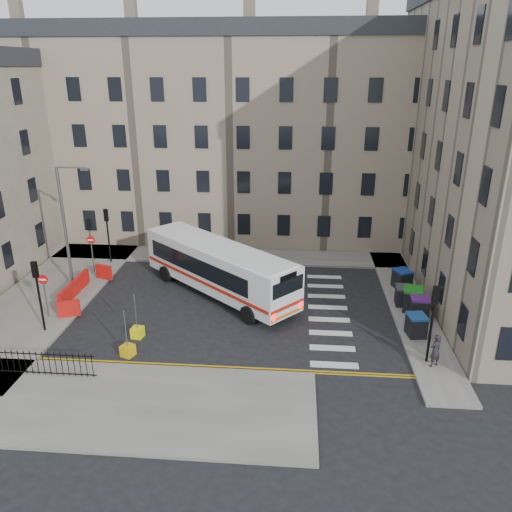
# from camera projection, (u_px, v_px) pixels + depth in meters

# --- Properties ---
(ground) EXTENTS (120.00, 120.00, 0.00)m
(ground) POSITION_uv_depth(u_px,v_px,m) (263.00, 308.00, 30.83)
(ground) COLOR black
(ground) RESTS_ON ground
(pavement_north) EXTENTS (36.00, 3.20, 0.15)m
(pavement_north) POSITION_uv_depth(u_px,v_px,m) (195.00, 255.00, 39.27)
(pavement_north) COLOR slate
(pavement_north) RESTS_ON ground
(pavement_east) EXTENTS (2.40, 26.00, 0.15)m
(pavement_east) POSITION_uv_depth(u_px,v_px,m) (399.00, 285.00, 33.83)
(pavement_east) COLOR slate
(pavement_east) RESTS_ON ground
(pavement_west) EXTENTS (6.00, 22.00, 0.15)m
(pavement_west) POSITION_uv_depth(u_px,v_px,m) (52.00, 292.00, 32.82)
(pavement_west) COLOR slate
(pavement_west) RESTS_ON ground
(pavement_sw) EXTENTS (20.00, 6.00, 0.15)m
(pavement_sw) POSITION_uv_depth(u_px,v_px,m) (89.00, 402.00, 22.03)
(pavement_sw) COLOR slate
(pavement_sw) RESTS_ON ground
(terrace_north) EXTENTS (38.30, 10.80, 17.20)m
(terrace_north) POSITION_uv_depth(u_px,v_px,m) (195.00, 133.00, 42.74)
(terrace_north) COLOR gray
(terrace_north) RESTS_ON ground
(traffic_light_east) EXTENTS (0.28, 0.22, 4.10)m
(traffic_light_east) POSITION_uv_depth(u_px,v_px,m) (433.00, 313.00, 24.02)
(traffic_light_east) COLOR black
(traffic_light_east) RESTS_ON pavement_east
(traffic_light_nw) EXTENTS (0.28, 0.22, 4.10)m
(traffic_light_nw) POSITION_uv_depth(u_px,v_px,m) (107.00, 227.00, 36.79)
(traffic_light_nw) COLOR black
(traffic_light_nw) RESTS_ON pavement_west
(traffic_light_sw) EXTENTS (0.28, 0.22, 4.10)m
(traffic_light_sw) POSITION_uv_depth(u_px,v_px,m) (37.00, 285.00, 27.01)
(traffic_light_sw) COLOR black
(traffic_light_sw) RESTS_ON pavement_west
(streetlamp) EXTENTS (0.50, 0.22, 8.14)m
(streetlamp) POSITION_uv_depth(u_px,v_px,m) (65.00, 226.00, 32.15)
(streetlamp) COLOR #595B5E
(streetlamp) RESTS_ON pavement_west
(no_entry_north) EXTENTS (0.60, 0.08, 3.00)m
(no_entry_north) POSITION_uv_depth(u_px,v_px,m) (91.00, 246.00, 35.25)
(no_entry_north) COLOR #595B5E
(no_entry_north) RESTS_ON pavement_west
(no_entry_south) EXTENTS (0.60, 0.08, 3.00)m
(no_entry_south) POSITION_uv_depth(u_px,v_px,m) (44.00, 287.00, 28.73)
(no_entry_south) COLOR #595B5E
(no_entry_south) RESTS_ON pavement_west
(roadworks_barriers) EXTENTS (1.66, 6.26, 1.00)m
(roadworks_barriers) POSITION_uv_depth(u_px,v_px,m) (80.00, 288.00, 31.98)
(roadworks_barriers) COLOR red
(roadworks_barriers) RESTS_ON pavement_west
(iron_railings) EXTENTS (7.80, 0.04, 1.20)m
(iron_railings) POSITION_uv_depth(u_px,v_px,m) (16.00, 362.00, 23.79)
(iron_railings) COLOR black
(iron_railings) RESTS_ON pavement_sw
(bus) EXTENTS (10.97, 10.21, 3.33)m
(bus) POSITION_uv_depth(u_px,v_px,m) (218.00, 266.00, 32.10)
(bus) COLOR white
(bus) RESTS_ON ground
(wheelie_bin_a) EXTENTS (1.11, 1.23, 1.22)m
(wheelie_bin_a) POSITION_uv_depth(u_px,v_px,m) (416.00, 325.00, 27.19)
(wheelie_bin_a) COLOR black
(wheelie_bin_a) RESTS_ON pavement_east
(wheelie_bin_b) EXTENTS (1.11, 1.26, 1.34)m
(wheelie_bin_b) POSITION_uv_depth(u_px,v_px,m) (419.00, 307.00, 29.09)
(wheelie_bin_b) COLOR black
(wheelie_bin_b) RESTS_ON pavement_east
(wheelie_bin_c) EXTENTS (1.38, 1.50, 1.41)m
(wheelie_bin_c) POSITION_uv_depth(u_px,v_px,m) (413.00, 299.00, 30.02)
(wheelie_bin_c) COLOR black
(wheelie_bin_c) RESTS_ON pavement_east
(wheelie_bin_d) EXTENTS (1.01, 1.14, 1.21)m
(wheelie_bin_d) POSITION_uv_depth(u_px,v_px,m) (403.00, 295.00, 30.74)
(wheelie_bin_d) COLOR black
(wheelie_bin_d) RESTS_ON pavement_east
(wheelie_bin_e) EXTENTS (1.38, 1.45, 1.27)m
(wheelie_bin_e) POSITION_uv_depth(u_px,v_px,m) (402.00, 279.00, 33.09)
(wheelie_bin_e) COLOR black
(wheelie_bin_e) RESTS_ON pavement_east
(pedestrian) EXTENTS (0.76, 0.69, 1.74)m
(pedestrian) POSITION_uv_depth(u_px,v_px,m) (435.00, 350.00, 24.30)
(pedestrian) COLOR black
(pedestrian) RESTS_ON pavement_east
(bollard_yellow) EXTENTS (0.69, 0.69, 0.60)m
(bollard_yellow) POSITION_uv_depth(u_px,v_px,m) (138.00, 332.00, 27.39)
(bollard_yellow) COLOR yellow
(bollard_yellow) RESTS_ON ground
(bollard_chevron) EXTENTS (0.79, 0.79, 0.60)m
(bollard_chevron) POSITION_uv_depth(u_px,v_px,m) (128.00, 350.00, 25.64)
(bollard_chevron) COLOR gold
(bollard_chevron) RESTS_ON ground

